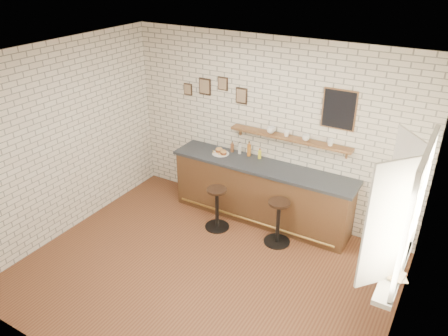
{
  "coord_description": "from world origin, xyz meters",
  "views": [
    {
      "loc": [
        2.71,
        -4.03,
        4.13
      ],
      "look_at": [
        -0.19,
        0.9,
        1.24
      ],
      "focal_mm": 35.0,
      "sensor_mm": 36.0,
      "label": 1
    }
  ],
  "objects": [
    {
      "name": "condiment_bottle_yellow",
      "position": [
        -0.1,
        1.9,
        1.08
      ],
      "size": [
        0.06,
        0.06,
        0.18
      ],
      "color": "gold",
      "rests_on": "bar_counter"
    },
    {
      "name": "ground",
      "position": [
        0.0,
        0.0,
        0.0
      ],
      "size": [
        5.0,
        5.0,
        0.0
      ],
      "primitive_type": "plane",
      "color": "brown",
      "rests_on": "ground"
    },
    {
      "name": "bitters_bottle_white",
      "position": [
        -0.47,
        1.9,
        1.1
      ],
      "size": [
        0.06,
        0.06,
        0.21
      ],
      "color": "beige",
      "rests_on": "bar_counter"
    },
    {
      "name": "wall_shelf",
      "position": [
        0.4,
        1.9,
        1.48
      ],
      "size": [
        2.0,
        0.18,
        0.18
      ],
      "color": "brown",
      "rests_on": "ground"
    },
    {
      "name": "bitters_bottle_amber",
      "position": [
        -0.3,
        1.9,
        1.12
      ],
      "size": [
        0.06,
        0.06,
        0.26
      ],
      "color": "#A75E1B",
      "rests_on": "bar_counter"
    },
    {
      "name": "sandwich_plate",
      "position": [
        -0.74,
        1.72,
        1.02
      ],
      "size": [
        0.28,
        0.28,
        0.01
      ],
      "primitive_type": "cylinder",
      "color": "white",
      "rests_on": "bar_counter"
    },
    {
      "name": "ciabatta_sandwich",
      "position": [
        -0.73,
        1.72,
        1.06
      ],
      "size": [
        0.27,
        0.2,
        0.08
      ],
      "color": "tan",
      "rests_on": "sandwich_plate"
    },
    {
      "name": "bitters_bottle_brown",
      "position": [
        -0.62,
        1.9,
        1.09
      ],
      "size": [
        0.06,
        0.06,
        0.19
      ],
      "color": "brown",
      "rests_on": "bar_counter"
    },
    {
      "name": "shelf_cup_b",
      "position": [
        0.35,
        1.9,
        1.55
      ],
      "size": [
        0.14,
        0.14,
        0.09
      ],
      "primitive_type": "imported",
      "rotation": [
        0.0,
        0.0,
        0.78
      ],
      "color": "white",
      "rests_on": "wall_shelf"
    },
    {
      "name": "bar_stool_left",
      "position": [
        -0.44,
        1.09,
        0.39
      ],
      "size": [
        0.42,
        0.42,
        0.72
      ],
      "color": "black",
      "rests_on": "ground"
    },
    {
      "name": "potato_chips",
      "position": [
        -0.76,
        1.72,
        1.02
      ],
      "size": [
        0.27,
        0.17,
        0.0
      ],
      "color": "gold",
      "rests_on": "sandwich_plate"
    },
    {
      "name": "shelf_cup_d",
      "position": [
        1.05,
        1.9,
        1.55
      ],
      "size": [
        0.13,
        0.13,
        0.1
      ],
      "primitive_type": "imported",
      "rotation": [
        0.0,
        0.0,
        -0.21
      ],
      "color": "white",
      "rests_on": "wall_shelf"
    },
    {
      "name": "window_sill",
      "position": [
        2.4,
        0.3,
        0.9
      ],
      "size": [
        0.2,
        1.35,
        0.06
      ],
      "color": "white",
      "rests_on": "ground"
    },
    {
      "name": "casement_window",
      "position": [
        2.36,
        0.3,
        1.65
      ],
      "size": [
        0.4,
        1.3,
        1.56
      ],
      "color": "white",
      "rests_on": "ground"
    },
    {
      "name": "shelf_cup_a",
      "position": [
        0.08,
        1.9,
        1.55
      ],
      "size": [
        0.15,
        0.15,
        0.1
      ],
      "primitive_type": "imported",
      "rotation": [
        0.0,
        0.0,
        0.17
      ],
      "color": "white",
      "rests_on": "wall_shelf"
    },
    {
      "name": "shelf_cup_c",
      "position": [
        0.67,
        1.9,
        1.55
      ],
      "size": [
        0.14,
        0.14,
        0.09
      ],
      "primitive_type": "imported",
      "rotation": [
        0.0,
        0.0,
        1.33
      ],
      "color": "white",
      "rests_on": "wall_shelf"
    },
    {
      "name": "back_wall_decor",
      "position": [
        0.23,
        1.98,
        2.05
      ],
      "size": [
        2.96,
        0.02,
        0.56
      ],
      "color": "black",
      "rests_on": "ground"
    },
    {
      "name": "book_upper",
      "position": [
        2.38,
        0.1,
        0.96
      ],
      "size": [
        0.17,
        0.22,
        0.02
      ],
      "primitive_type": "imported",
      "rotation": [
        0.0,
        0.0,
        -0.11
      ],
      "color": "tan",
      "rests_on": "book_lower"
    },
    {
      "name": "bar_counter",
      "position": [
        0.05,
        1.7,
        0.51
      ],
      "size": [
        3.1,
        0.65,
        1.01
      ],
      "color": "brown",
      "rests_on": "ground"
    },
    {
      "name": "book_lower",
      "position": [
        2.38,
        0.08,
        0.94
      ],
      "size": [
        0.26,
        0.28,
        0.02
      ],
      "primitive_type": "imported",
      "rotation": [
        0.0,
        0.0,
        0.45
      ],
      "color": "tan",
      "rests_on": "window_sill"
    },
    {
      "name": "bar_stool_right",
      "position": [
        0.59,
        1.21,
        0.4
      ],
      "size": [
        0.41,
        0.41,
        0.74
      ],
      "color": "black",
      "rests_on": "ground"
    }
  ]
}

